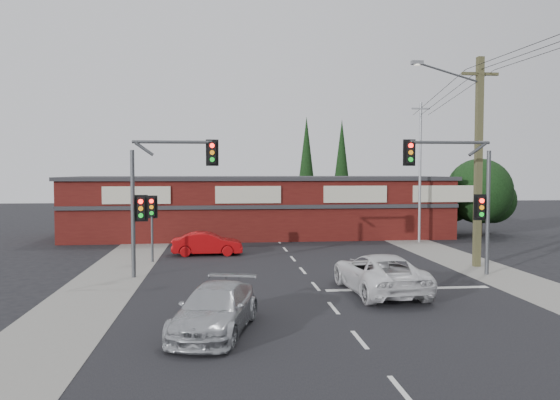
{
  "coord_description": "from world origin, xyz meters",
  "views": [
    {
      "loc": [
        -3.72,
        -21.9,
        4.58
      ],
      "look_at": [
        -1.03,
        3.0,
        3.27
      ],
      "focal_mm": 35.0,
      "sensor_mm": 36.0,
      "label": 1
    }
  ],
  "objects": [
    {
      "name": "verge_right",
      "position": [
        8.5,
        5.0,
        0.01
      ],
      "size": [
        3.0,
        70.0,
        0.02
      ],
      "primitive_type": "cube",
      "color": "gray",
      "rests_on": "ground"
    },
    {
      "name": "red_sedan",
      "position": [
        -4.5,
        8.05,
        0.63
      ],
      "size": [
        3.83,
        1.35,
        1.26
      ],
      "primitive_type": "imported",
      "rotation": [
        0.0,
        0.0,
        1.57
      ],
      "color": "#AF0A0D",
      "rests_on": "ground"
    },
    {
      "name": "silver_suv",
      "position": [
        -3.91,
        -6.46,
        0.66
      ],
      "size": [
        2.94,
        4.88,
        1.32
      ],
      "primitive_type": "imported",
      "rotation": [
        0.0,
        0.0,
        -0.25
      ],
      "color": "#AFB2B5",
      "rests_on": "ground"
    },
    {
      "name": "steel_pole",
      "position": [
        9.0,
        12.0,
        4.7
      ],
      "size": [
        1.2,
        0.16,
        9.0
      ],
      "color": "gray",
      "rests_on": "ground"
    },
    {
      "name": "white_suv",
      "position": [
        2.21,
        -1.95,
        0.74
      ],
      "size": [
        2.8,
        5.46,
        1.47
      ],
      "primitive_type": "imported",
      "rotation": [
        0.0,
        0.0,
        3.21
      ],
      "color": "silver",
      "rests_on": "ground"
    },
    {
      "name": "ground",
      "position": [
        0.0,
        0.0,
        0.0
      ],
      "size": [
        120.0,
        120.0,
        0.0
      ],
      "primitive_type": "plane",
      "color": "black",
      "rests_on": "ground"
    },
    {
      "name": "pedestal_signal",
      "position": [
        -7.2,
        6.01,
        2.41
      ],
      "size": [
        0.55,
        0.27,
        3.38
      ],
      "color": "#47494C",
      "rests_on": "ground"
    },
    {
      "name": "power_lines",
      "position": [
        8.47,
        -2.47,
        9.04
      ],
      "size": [
        2.01,
        29.0,
        1.22
      ],
      "color": "black",
      "rests_on": "ground"
    },
    {
      "name": "lane_dashes",
      "position": [
        0.0,
        2.77,
        0.01
      ],
      "size": [
        0.12,
        43.14,
        0.01
      ],
      "color": "silver",
      "rests_on": "ground"
    },
    {
      "name": "conifer_far",
      "position": [
        7.0,
        26.0,
        5.48
      ],
      "size": [
        1.8,
        1.8,
        9.25
      ],
      "color": "#2D2116",
      "rests_on": "ground"
    },
    {
      "name": "stop_line",
      "position": [
        3.5,
        -1.5,
        0.01
      ],
      "size": [
        6.5,
        0.35,
        0.01
      ],
      "primitive_type": "cube",
      "color": "silver",
      "rests_on": "ground"
    },
    {
      "name": "tree_cluster",
      "position": [
        14.69,
        15.44,
        2.9
      ],
      "size": [
        5.9,
        5.1,
        5.5
      ],
      "color": "#2D2116",
      "rests_on": "ground"
    },
    {
      "name": "verge_left",
      "position": [
        -8.5,
        5.0,
        0.01
      ],
      "size": [
        3.0,
        70.0,
        0.02
      ],
      "primitive_type": "cube",
      "color": "gray",
      "rests_on": "ground"
    },
    {
      "name": "utility_pole",
      "position": [
        8.36,
        2.99,
        5.4
      ],
      "size": [
        4.38,
        0.59,
        10.0
      ],
      "color": "brown",
      "rests_on": "ground"
    },
    {
      "name": "traffic_mast_left",
      "position": [
        -6.43,
        2.0,
        3.93
      ],
      "size": [
        3.77,
        0.27,
        5.97
      ],
      "color": "#47494C",
      "rests_on": "ground"
    },
    {
      "name": "shop_building",
      "position": [
        -0.99,
        16.99,
        2.13
      ],
      "size": [
        27.3,
        8.4,
        4.22
      ],
      "color": "#440F0D",
      "rests_on": "ground"
    },
    {
      "name": "road_strip",
      "position": [
        0.0,
        5.0,
        0.01
      ],
      "size": [
        14.0,
        70.0,
        0.01
      ],
      "primitive_type": "cube",
      "color": "black",
      "rests_on": "ground"
    },
    {
      "name": "conifer_near",
      "position": [
        3.5,
        24.0,
        5.48
      ],
      "size": [
        1.8,
        1.8,
        9.25
      ],
      "color": "#2D2116",
      "rests_on": "ground"
    },
    {
      "name": "traffic_mast_right",
      "position": [
        6.86,
        1.0,
        3.95
      ],
      "size": [
        3.96,
        0.27,
        5.97
      ],
      "color": "#47494C",
      "rests_on": "ground"
    }
  ]
}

